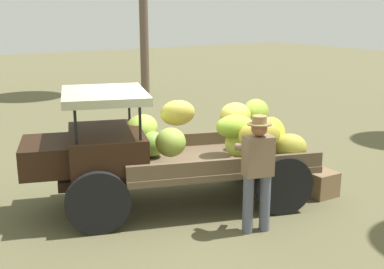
% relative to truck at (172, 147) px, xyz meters
% --- Properties ---
extents(ground_plane, '(60.00, 60.00, 0.00)m').
position_rel_truck_xyz_m(ground_plane, '(-0.18, 0.15, -0.97)').
color(ground_plane, brown).
extents(truck, '(4.66, 2.93, 1.90)m').
position_rel_truck_xyz_m(truck, '(0.00, 0.00, 0.00)').
color(truck, black).
rests_on(truck, ground).
extents(farmer, '(0.54, 0.50, 1.69)m').
position_rel_truck_xyz_m(farmer, '(-0.47, 1.50, -0.01)').
color(farmer, slate).
rests_on(farmer, ground).
extents(wooden_crate, '(0.49, 0.55, 0.43)m').
position_rel_truck_xyz_m(wooden_crate, '(-2.30, 1.03, -0.76)').
color(wooden_crate, olive).
rests_on(wooden_crate, ground).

